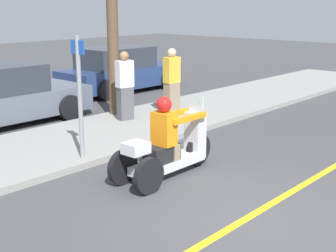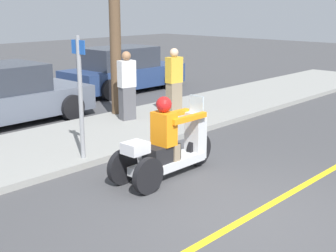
{
  "view_description": "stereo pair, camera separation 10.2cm",
  "coord_description": "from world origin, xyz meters",
  "px_view_note": "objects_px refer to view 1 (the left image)",
  "views": [
    {
      "loc": [
        -5.08,
        -3.15,
        2.82
      ],
      "look_at": [
        0.44,
        1.89,
        0.88
      ],
      "focal_mm": 50.0,
      "sensor_mm": 36.0,
      "label": 1
    },
    {
      "loc": [
        -5.01,
        -3.22,
        2.82
      ],
      "look_at": [
        0.44,
        1.89,
        0.88
      ],
      "focal_mm": 50.0,
      "sensor_mm": 36.0,
      "label": 2
    }
  ],
  "objects_px": {
    "parked_car_lot_left": "(119,71)",
    "street_sign": "(80,93)",
    "spectator_end_of_line": "(172,83)",
    "spectator_near_curb": "(125,87)",
    "tree_trunk": "(113,47)",
    "motorcycle_trike": "(168,148)"
  },
  "relations": [
    {
      "from": "spectator_near_curb",
      "to": "tree_trunk",
      "type": "distance_m",
      "value": 1.18
    },
    {
      "from": "parked_car_lot_left",
      "to": "spectator_end_of_line",
      "type": "bearing_deg",
      "value": -113.76
    },
    {
      "from": "spectator_end_of_line",
      "to": "parked_car_lot_left",
      "type": "xyz_separation_m",
      "value": [
        1.71,
        3.88,
        -0.23
      ]
    },
    {
      "from": "spectator_end_of_line",
      "to": "spectator_near_curb",
      "type": "relative_size",
      "value": 1.01
    },
    {
      "from": "spectator_end_of_line",
      "to": "tree_trunk",
      "type": "height_order",
      "value": "tree_trunk"
    },
    {
      "from": "parked_car_lot_left",
      "to": "street_sign",
      "type": "bearing_deg",
      "value": -137.11
    },
    {
      "from": "tree_trunk",
      "to": "street_sign",
      "type": "bearing_deg",
      "value": -140.6
    },
    {
      "from": "motorcycle_trike",
      "to": "spectator_near_curb",
      "type": "bearing_deg",
      "value": 58.45
    },
    {
      "from": "street_sign",
      "to": "motorcycle_trike",
      "type": "bearing_deg",
      "value": -69.3
    },
    {
      "from": "spectator_end_of_line",
      "to": "parked_car_lot_left",
      "type": "relative_size",
      "value": 0.39
    },
    {
      "from": "spectator_near_curb",
      "to": "street_sign",
      "type": "relative_size",
      "value": 0.75
    },
    {
      "from": "spectator_near_curb",
      "to": "street_sign",
      "type": "bearing_deg",
      "value": -147.61
    },
    {
      "from": "parked_car_lot_left",
      "to": "motorcycle_trike",
      "type": "bearing_deg",
      "value": -126.27
    },
    {
      "from": "motorcycle_trike",
      "to": "street_sign",
      "type": "distance_m",
      "value": 1.86
    },
    {
      "from": "parked_car_lot_left",
      "to": "street_sign",
      "type": "distance_m",
      "value": 7.47
    },
    {
      "from": "motorcycle_trike",
      "to": "spectator_end_of_line",
      "type": "xyz_separation_m",
      "value": [
        3.15,
        2.74,
        0.42
      ]
    },
    {
      "from": "motorcycle_trike",
      "to": "spectator_end_of_line",
      "type": "relative_size",
      "value": 1.29
    },
    {
      "from": "spectator_end_of_line",
      "to": "tree_trunk",
      "type": "relative_size",
      "value": 0.49
    },
    {
      "from": "parked_car_lot_left",
      "to": "spectator_near_curb",
      "type": "bearing_deg",
      "value": -130.15
    },
    {
      "from": "spectator_near_curb",
      "to": "tree_trunk",
      "type": "relative_size",
      "value": 0.49
    },
    {
      "from": "tree_trunk",
      "to": "street_sign",
      "type": "height_order",
      "value": "tree_trunk"
    },
    {
      "from": "motorcycle_trike",
      "to": "parked_car_lot_left",
      "type": "bearing_deg",
      "value": 53.73
    }
  ]
}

